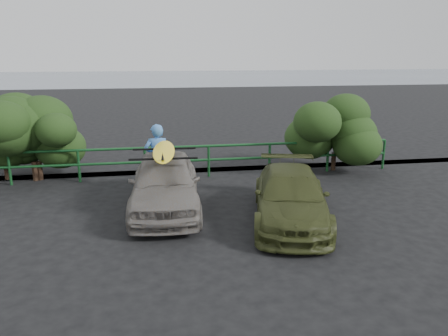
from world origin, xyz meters
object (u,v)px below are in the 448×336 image
at_px(man, 158,158).
at_px(surfboard, 164,151).
at_px(sedan, 165,182).
at_px(olive_vehicle, 291,197).
at_px(guardrail, 177,162).

height_order(man, surfboard, man).
relative_size(sedan, surfboard, 1.64).
relative_size(olive_vehicle, man, 2.10).
bearing_deg(surfboard, olive_vehicle, -20.03).
xyz_separation_m(man, surfboard, (0.16, -1.51, 0.55)).
xyz_separation_m(sedan, surfboard, (0.00, 0.00, 0.81)).
height_order(olive_vehicle, surfboard, surfboard).
height_order(guardrail, surfboard, surfboard).
distance_m(guardrail, olive_vehicle, 4.73).
height_order(guardrail, olive_vehicle, olive_vehicle).
relative_size(guardrail, sedan, 3.32).
bearing_deg(olive_vehicle, surfboard, 171.19).
distance_m(sedan, surfboard, 0.81).
bearing_deg(man, sedan, 95.18).
bearing_deg(surfboard, guardrail, 83.49).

